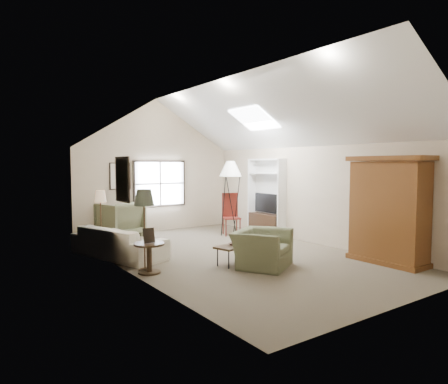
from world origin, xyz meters
TOP-DOWN VIEW (x-y plane):
  - room_shell at (0.00, 0.00)m, footprint 5.01×8.01m
  - window at (0.10, 3.96)m, footprint 1.72×0.08m
  - skylight at (1.30, 0.90)m, footprint 0.80×1.20m
  - wall_art at (-1.88, 1.94)m, footprint 1.97×3.71m
  - armoire at (2.18, -2.40)m, footprint 0.60×1.50m
  - tv_alcove at (2.34, 1.60)m, footprint 0.32×1.30m
  - media_console at (2.32, 1.60)m, footprint 0.34×1.18m
  - tv_panel at (2.32, 1.60)m, footprint 0.05×0.90m
  - sofa at (-2.20, 1.30)m, footprint 1.58×2.46m
  - armchair_near at (-0.16, -1.15)m, footprint 1.47×1.42m
  - armchair_far at (-1.29, 3.70)m, footprint 1.30×1.32m
  - coffee_table at (-0.53, -0.68)m, footprint 0.86×0.61m
  - bowl at (-0.53, -0.68)m, footprint 0.23×0.23m
  - side_table at (-2.20, -0.30)m, footprint 0.73×0.73m
  - side_chair at (1.44, 2.08)m, footprint 0.62×0.62m
  - tripod_lamp at (1.35, 2.00)m, footprint 0.83×0.83m
  - dark_lamp at (-2.20, -0.10)m, footprint 0.48×0.48m
  - tan_lamp at (-2.20, 2.50)m, footprint 0.36×0.36m

SIDE VIEW (x-z plane):
  - coffee_table at x=-0.53m, z-range 0.00..0.40m
  - side_table at x=-2.20m, z-range 0.00..0.57m
  - media_console at x=2.32m, z-range 0.00..0.60m
  - sofa at x=-2.20m, z-range 0.00..0.67m
  - armchair_near at x=-0.16m, z-range 0.00..0.73m
  - bowl at x=-0.53m, z-range 0.40..0.44m
  - armchair_far at x=-1.29m, z-range 0.00..0.98m
  - side_chair at x=1.44m, z-range 0.00..1.21m
  - tan_lamp at x=-2.20m, z-range 0.00..1.44m
  - dark_lamp at x=-2.20m, z-range 0.00..1.60m
  - tv_panel at x=2.32m, z-range 0.65..1.20m
  - tripod_lamp at x=1.35m, z-range 0.00..2.17m
  - armoire at x=2.18m, z-range 0.00..2.20m
  - tv_alcove at x=2.34m, z-range 0.10..2.20m
  - window at x=0.10m, z-range 0.74..2.16m
  - wall_art at x=-1.88m, z-range 1.29..2.17m
  - room_shell at x=0.00m, z-range 1.21..5.21m
  - skylight at x=1.30m, z-range 2.96..3.48m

